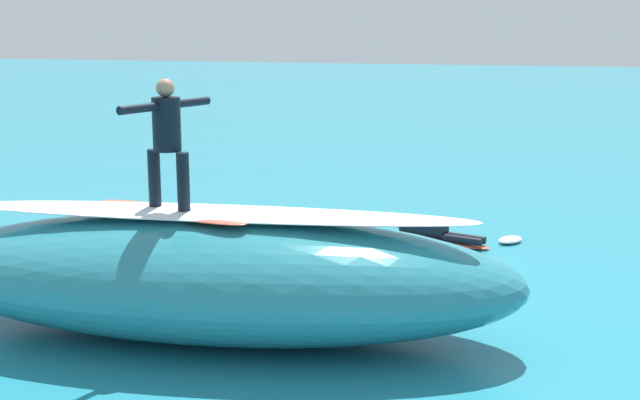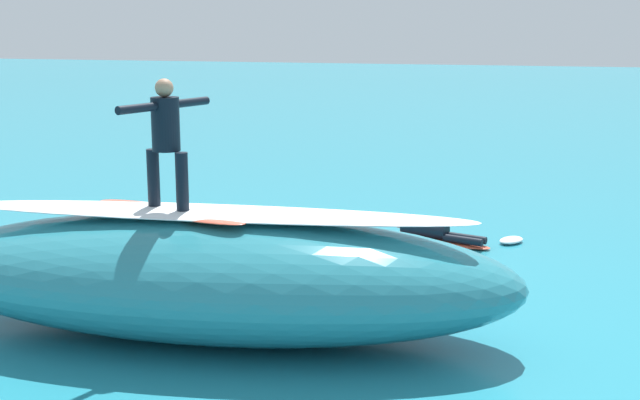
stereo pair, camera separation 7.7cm
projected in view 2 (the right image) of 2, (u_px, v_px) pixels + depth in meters
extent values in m
plane|color=teal|center=(258.00, 267.00, 13.16)|extent=(120.00, 120.00, 0.00)
ellipsoid|color=teal|center=(213.00, 276.00, 10.22)|extent=(7.50, 3.23, 1.45)
ellipsoid|color=white|center=(211.00, 213.00, 10.06)|extent=(6.26, 1.48, 0.08)
ellipsoid|color=#E0563D|center=(169.00, 212.00, 10.15)|extent=(2.34, 1.24, 0.07)
cylinder|color=black|center=(153.00, 178.00, 10.19)|extent=(0.15, 0.15, 0.69)
cylinder|color=black|center=(182.00, 182.00, 9.94)|extent=(0.15, 0.15, 0.69)
cylinder|color=black|center=(166.00, 124.00, 9.93)|extent=(0.41, 0.41, 0.62)
sphere|color=tan|center=(164.00, 88.00, 9.85)|extent=(0.21, 0.21, 0.21)
cylinder|color=black|center=(137.00, 109.00, 9.53)|extent=(0.27, 0.56, 0.10)
cylinder|color=black|center=(191.00, 102.00, 10.25)|extent=(0.27, 0.56, 0.10)
ellipsoid|color=#E0563D|center=(424.00, 239.00, 14.69)|extent=(2.41, 1.21, 0.07)
cylinder|color=black|center=(425.00, 229.00, 14.65)|extent=(0.85, 0.51, 0.28)
sphere|color=tan|center=(399.00, 222.00, 14.90)|extent=(0.20, 0.20, 0.20)
cylinder|color=black|center=(467.00, 238.00, 14.35)|extent=(0.68, 0.32, 0.13)
cylinder|color=black|center=(463.00, 240.00, 14.21)|extent=(0.68, 0.32, 0.13)
ellipsoid|color=white|center=(511.00, 240.00, 14.56)|extent=(0.53, 0.61, 0.10)
ellipsoid|color=white|center=(86.00, 276.00, 12.55)|extent=(1.02, 1.00, 0.08)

